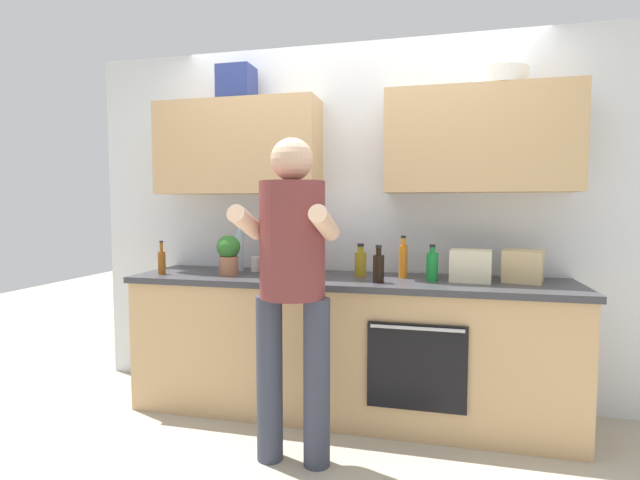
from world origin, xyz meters
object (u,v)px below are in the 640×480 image
Objects in this scene: grocery_bag_rice at (471,266)px; cup_coffee at (257,264)px; bottle_soda at (432,266)px; bottle_soy at (378,267)px; bottle_water at (240,251)px; bottle_oil at (361,263)px; grocery_bag_crisps at (284,260)px; bottle_juice at (403,260)px; bottle_syrup at (162,261)px; grocery_bag_bread at (523,266)px; potted_herb at (229,253)px; bottle_wine at (306,261)px; person_standing at (292,274)px.

cup_coffee is at bearing 176.13° from grocery_bag_rice.
bottle_soy is (-0.32, -0.15, 0.00)m from bottle_soda.
bottle_oil is (0.88, -0.06, -0.05)m from bottle_water.
bottle_soy is 2.17× the size of cup_coffee.
grocery_bag_rice is at bearing -2.88° from grocery_bag_crisps.
bottle_juice is (1.16, -0.06, -0.03)m from bottle_water.
bottle_syrup reaches higher than grocery_bag_crisps.
bottle_water is 1.52× the size of grocery_bag_bread.
bottle_water is at bearing 176.97° from bottle_juice.
potted_herb reaches higher than bottle_soy.
bottle_syrup is 0.99m from bottle_wine.
potted_herb reaches higher than bottle_syrup.
grocery_bag_rice is (0.23, 0.03, 0.00)m from bottle_soda.
grocery_bag_rice is at bearing 37.09° from person_standing.
bottle_oil is at bearing -179.39° from grocery_bag_bread.
bottle_water is 1.58m from grocery_bag_rice.
bottle_syrup is 2.16× the size of cup_coffee.
grocery_bag_crisps is at bearing 16.51° from bottle_syrup.
bottle_wine is at bearing -174.64° from grocery_bag_bread.
bottle_soda reaches higher than grocery_bag_crisps.
potted_herb reaches higher than cup_coffee.
bottle_oil is at bearing -179.57° from bottle_juice.
grocery_bag_rice is at bearing 3.93° from potted_herb.
cup_coffee is (-0.51, 0.80, -0.06)m from person_standing.
grocery_bag_bread is 0.90× the size of grocery_bag_crisps.
bottle_oil is 0.27m from bottle_soy.
person_standing reaches higher than cup_coffee.
grocery_bag_bread is (0.73, 0.01, -0.02)m from bottle_juice.
potted_herb reaches higher than grocery_bag_rice.
potted_herb is (-0.53, -0.04, 0.04)m from bottle_wine.
grocery_bag_crisps is at bearing 160.39° from bottle_soy.
cup_coffee is (-1.03, 0.05, -0.06)m from bottle_juice.
bottle_water reaches higher than grocery_bag_rice.
bottle_juice reaches higher than bottle_syrup.
bottle_soda is 0.99× the size of bottle_syrup.
bottle_juice is 0.82m from grocery_bag_crisps.
bottle_soda is 2.14× the size of cup_coffee.
bottle_wine is at bearing -176.24° from grocery_bag_rice.
grocery_bag_rice is (-0.31, -0.06, 0.00)m from grocery_bag_bread.
cup_coffee is at bearing 174.06° from bottle_soda.
potted_herb is at bearing -174.95° from grocery_bag_bread.
grocery_bag_rice is at bearing 7.07° from bottle_soda.
bottle_oil is 0.87× the size of bottle_wine.
grocery_bag_rice is (1.58, -0.11, -0.05)m from bottle_water.
bottle_soda is at bearing 2.80° from bottle_wine.
person_standing is 0.97m from bottle_soda.
bottle_wine is (0.99, 0.11, 0.02)m from bottle_syrup.
person_standing is at bearing -124.42° from bottle_juice.
cup_coffee is (-0.41, 0.17, -0.05)m from bottle_wine.
bottle_syrup is 0.47m from potted_herb.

